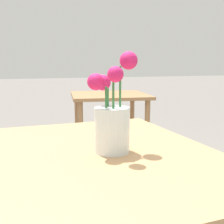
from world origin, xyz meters
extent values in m
cube|color=tan|center=(0.00, 0.00, 0.74)|extent=(0.79, 0.91, 0.03)
cylinder|color=tan|center=(0.33, 0.39, 0.36)|extent=(0.05, 0.05, 0.72)
cylinder|color=silver|center=(0.07, -0.02, 0.82)|extent=(0.11, 0.11, 0.14)
cylinder|color=silver|center=(0.07, -0.02, 0.79)|extent=(0.10, 0.10, 0.08)
cylinder|color=#337038|center=(0.10, -0.01, 0.89)|extent=(0.01, 0.01, 0.25)
sphere|color=#D11E60|center=(0.13, 0.00, 1.03)|extent=(0.06, 0.06, 0.06)
cylinder|color=#337038|center=(0.07, 0.01, 0.85)|extent=(0.01, 0.01, 0.19)
sphere|color=#D11E60|center=(0.06, 0.04, 0.96)|extent=(0.05, 0.05, 0.05)
cylinder|color=#337038|center=(0.05, -0.02, 0.86)|extent=(0.01, 0.01, 0.19)
sphere|color=#D11E60|center=(0.02, -0.02, 0.97)|extent=(0.05, 0.05, 0.05)
cylinder|color=#337038|center=(0.07, -0.04, 0.87)|extent=(0.01, 0.01, 0.22)
sphere|color=#D11E60|center=(0.06, -0.07, 0.99)|extent=(0.05, 0.05, 0.05)
cube|color=#9E7047|center=(0.70, 1.83, 0.71)|extent=(0.85, 0.81, 0.03)
cylinder|color=#9E7047|center=(0.35, 1.59, 0.35)|extent=(0.05, 0.05, 0.70)
cylinder|color=#9E7047|center=(0.96, 1.49, 0.35)|extent=(0.05, 0.05, 0.70)
cylinder|color=#9E7047|center=(0.44, 2.16, 0.35)|extent=(0.05, 0.05, 0.70)
cylinder|color=#9E7047|center=(1.06, 2.06, 0.35)|extent=(0.05, 0.05, 0.70)
camera|label=1|loc=(-0.21, -0.81, 1.02)|focal=45.00mm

